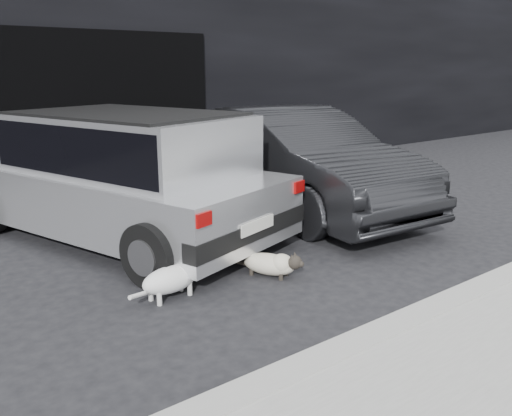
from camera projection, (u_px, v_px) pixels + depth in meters
ground at (172, 258)px, 5.86m from camera, size 80.00×80.00×0.00m
building_facade at (58, 40)px, 10.39m from camera, size 34.00×4.00×5.00m
garage_opening at (104, 110)px, 9.17m from camera, size 4.00×0.10×2.60m
curb at (435, 311)px, 4.45m from camera, size 18.00×0.25×0.12m
silver_hatchback at (123, 170)px, 6.37m from camera, size 2.94×4.46×1.51m
second_car at (293, 160)px, 7.68m from camera, size 1.90×4.52×1.45m
cat_siamese at (273, 264)px, 5.33m from camera, size 0.49×0.72×0.28m
cat_white at (174, 277)px, 4.84m from camera, size 0.82×0.32×0.38m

